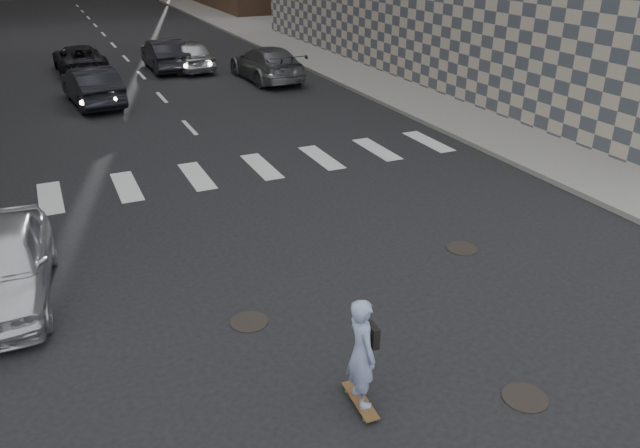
# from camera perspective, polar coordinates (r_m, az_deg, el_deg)

# --- Properties ---
(ground) EXTENTS (160.00, 160.00, 0.00)m
(ground) POSITION_cam_1_polar(r_m,az_deg,el_deg) (11.37, 5.22, -9.68)
(ground) COLOR black
(ground) RESTS_ON ground
(sidewalk_right) EXTENTS (13.00, 80.00, 0.15)m
(sidewalk_right) POSITION_cam_1_polar(r_m,az_deg,el_deg) (34.61, 10.26, 14.14)
(sidewalk_right) COLOR gray
(sidewalk_right) RESTS_ON ground
(manhole_a) EXTENTS (0.70, 0.70, 0.02)m
(manhole_a) POSITION_cam_1_polar(r_m,az_deg,el_deg) (10.40, 18.23, -14.84)
(manhole_a) COLOR black
(manhole_a) RESTS_ON ground
(manhole_b) EXTENTS (0.70, 0.70, 0.02)m
(manhole_b) POSITION_cam_1_polar(r_m,az_deg,el_deg) (11.61, -6.50, -8.86)
(manhole_b) COLOR black
(manhole_b) RESTS_ON ground
(manhole_c) EXTENTS (0.70, 0.70, 0.02)m
(manhole_c) POSITION_cam_1_polar(r_m,az_deg,el_deg) (14.41, 12.84, -2.18)
(manhole_c) COLOR black
(manhole_c) RESTS_ON ground
(skateboarder) EXTENTS (0.48, 0.95, 1.86)m
(skateboarder) POSITION_cam_1_polar(r_m,az_deg,el_deg) (9.21, 3.86, -11.61)
(skateboarder) COLOR brown
(skateboarder) RESTS_ON ground
(silver_sedan) EXTENTS (2.15, 4.53, 1.50)m
(silver_sedan) POSITION_cam_1_polar(r_m,az_deg,el_deg) (13.31, -27.19, -3.35)
(silver_sedan) COLOR silver
(silver_sedan) RESTS_ON ground
(traffic_car_a) EXTENTS (2.17, 4.85, 1.55)m
(traffic_car_a) POSITION_cam_1_polar(r_m,az_deg,el_deg) (27.62, -20.13, 11.77)
(traffic_car_a) COLOR black
(traffic_car_a) RESTS_ON ground
(traffic_car_b) EXTENTS (2.40, 5.50, 1.57)m
(traffic_car_b) POSITION_cam_1_polar(r_m,az_deg,el_deg) (30.71, -4.93, 14.42)
(traffic_car_b) COLOR #58595F
(traffic_car_b) RESTS_ON ground
(traffic_car_c) EXTENTS (2.40, 4.93, 1.35)m
(traffic_car_c) POSITION_cam_1_polar(r_m,az_deg,el_deg) (34.60, -21.15, 13.91)
(traffic_car_c) COLOR black
(traffic_car_c) RESTS_ON ground
(traffic_car_d) EXTENTS (2.24, 4.71, 1.56)m
(traffic_car_d) POSITION_cam_1_polar(r_m,az_deg,el_deg) (33.64, -12.08, 14.90)
(traffic_car_d) COLOR #B7BBBF
(traffic_car_d) RESTS_ON ground
(traffic_car_e) EXTENTS (1.68, 4.74, 1.56)m
(traffic_car_e) POSITION_cam_1_polar(r_m,az_deg,el_deg) (33.92, -14.01, 14.80)
(traffic_car_e) COLOR black
(traffic_car_e) RESTS_ON ground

